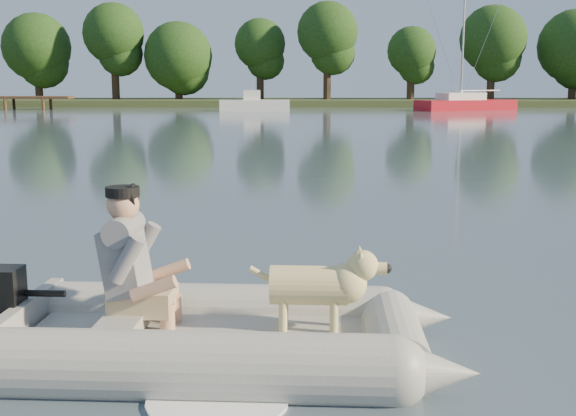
{
  "coord_description": "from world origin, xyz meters",
  "views": [
    {
      "loc": [
        0.63,
        -5.9,
        2.16
      ],
      "look_at": [
        0.58,
        2.15,
        0.75
      ],
      "focal_mm": 45.0,
      "sensor_mm": 36.0,
      "label": 1
    }
  ],
  "objects_px": {
    "dog": "(309,292)",
    "sailboat": "(465,104)",
    "man": "(128,256)",
    "dinghy": "(221,283)",
    "motorboat": "(255,97)"
  },
  "relations": [
    {
      "from": "dog",
      "to": "sailboat",
      "type": "relative_size",
      "value": 0.09
    },
    {
      "from": "man",
      "to": "dog",
      "type": "xyz_separation_m",
      "value": [
        1.42,
        -0.07,
        -0.27
      ]
    },
    {
      "from": "dog",
      "to": "dinghy",
      "type": "bearing_deg",
      "value": -175.43
    },
    {
      "from": "motorboat",
      "to": "dinghy",
      "type": "bearing_deg",
      "value": -89.39
    },
    {
      "from": "man",
      "to": "sailboat",
      "type": "height_order",
      "value": "sailboat"
    },
    {
      "from": "dog",
      "to": "motorboat",
      "type": "relative_size",
      "value": 0.18
    },
    {
      "from": "dinghy",
      "to": "man",
      "type": "bearing_deg",
      "value": 175.76
    },
    {
      "from": "dog",
      "to": "sailboat",
      "type": "bearing_deg",
      "value": 78.14
    },
    {
      "from": "dinghy",
      "to": "dog",
      "type": "height_order",
      "value": "dinghy"
    },
    {
      "from": "dog",
      "to": "motorboat",
      "type": "height_order",
      "value": "motorboat"
    },
    {
      "from": "man",
      "to": "motorboat",
      "type": "bearing_deg",
      "value": 94.5
    },
    {
      "from": "man",
      "to": "dog",
      "type": "bearing_deg",
      "value": 0.0
    },
    {
      "from": "man",
      "to": "dog",
      "type": "relative_size",
      "value": 1.16
    },
    {
      "from": "dinghy",
      "to": "man",
      "type": "height_order",
      "value": "man"
    },
    {
      "from": "dinghy",
      "to": "dog",
      "type": "relative_size",
      "value": 4.76
    }
  ]
}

